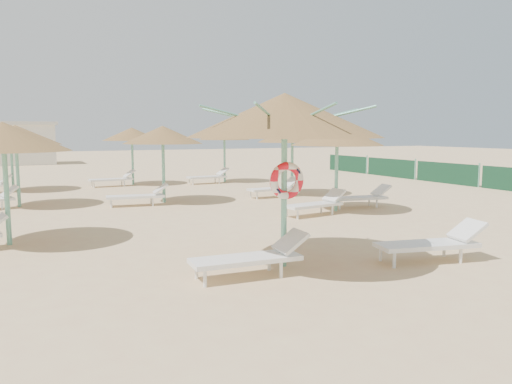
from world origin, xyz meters
name	(u,v)px	position (x,y,z in m)	size (l,w,h in m)	color
ground	(308,267)	(0.00, 0.00, 0.00)	(120.00, 120.00, 0.00)	#D5B982
main_palapa	(285,116)	(-0.38, 0.26, 2.78)	(3.56, 3.56, 3.19)	#68B59C
lounger_main_a	(253,256)	(-1.19, -0.11, 0.36)	(2.09, 0.73, 0.75)	white
lounger_main_b	(433,243)	(2.40, -0.69, 0.37)	(2.21, 1.05, 0.77)	white
palapa_field	(149,136)	(-0.35, 10.55, 2.33)	(13.58, 14.34, 2.72)	#68B59C
windbreak_fence	(447,173)	(14.00, 9.96, 0.50)	(0.08, 19.84, 1.10)	#194B35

